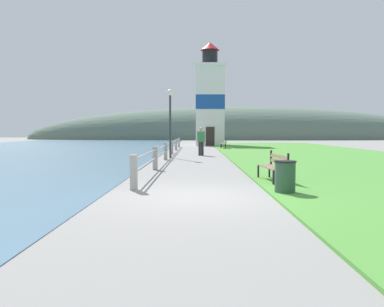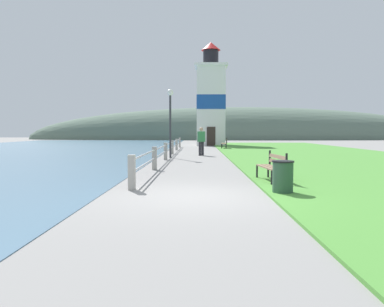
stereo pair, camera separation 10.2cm
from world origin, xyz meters
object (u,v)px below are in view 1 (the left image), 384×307
(lighthouse, at_px, (210,101))
(person_strolling, at_px, (201,140))
(park_bench_near, at_px, (274,165))
(park_bench_midway, at_px, (224,143))
(lamp_post, at_px, (170,111))
(trash_bin, at_px, (285,177))

(lighthouse, relative_size, person_strolling, 6.16)
(park_bench_near, distance_m, park_bench_midway, 21.41)
(park_bench_near, distance_m, lamp_post, 11.26)
(lighthouse, distance_m, trash_bin, 31.84)
(lighthouse, bearing_deg, park_bench_near, -88.21)
(lighthouse, height_order, lamp_post, lighthouse)
(park_bench_near, bearing_deg, trash_bin, 79.29)
(park_bench_midway, height_order, lamp_post, lamp_post)
(trash_bin, relative_size, lamp_post, 0.21)
(person_strolling, height_order, lamp_post, lamp_post)
(lamp_post, bearing_deg, person_strolling, 49.39)
(park_bench_midway, distance_m, person_strolling, 9.23)
(park_bench_near, height_order, lamp_post, lamp_post)
(trash_bin, bearing_deg, park_bench_near, 85.13)
(trash_bin, bearing_deg, park_bench_midway, 89.35)
(person_strolling, relative_size, trash_bin, 2.14)
(lighthouse, distance_m, lamp_post, 19.37)
(park_bench_midway, bearing_deg, trash_bin, 94.91)
(park_bench_near, relative_size, park_bench_midway, 0.92)
(lighthouse, distance_m, person_strolling, 17.39)
(park_bench_near, xyz_separation_m, park_bench_midway, (0.08, 21.41, 0.00))
(trash_bin, distance_m, lamp_post, 13.24)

